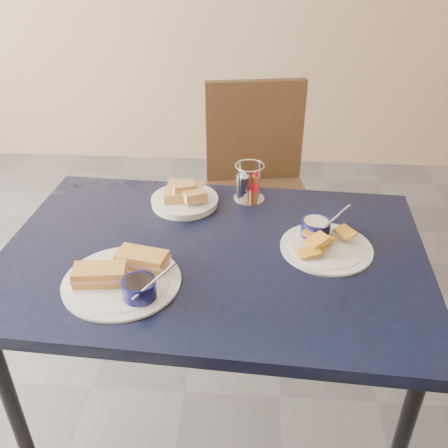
# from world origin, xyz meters

# --- Properties ---
(dining_table) EXTENTS (1.31, 0.92, 0.75)m
(dining_table) POSITION_xyz_m (0.13, 0.23, 0.69)
(dining_table) COLOR black
(dining_table) RESTS_ON ground
(chair_far) EXTENTS (0.53, 0.51, 0.98)m
(chair_far) POSITION_xyz_m (0.27, 1.13, 0.56)
(chair_far) COLOR #301F10
(chair_far) RESTS_ON ground
(sandwich_plate) EXTENTS (0.33, 0.32, 0.12)m
(sandwich_plate) POSITION_xyz_m (-0.10, 0.06, 0.77)
(sandwich_plate) COLOR white
(sandwich_plate) RESTS_ON dining_table
(plantain_plate) EXTENTS (0.28, 0.28, 0.12)m
(plantain_plate) POSITION_xyz_m (0.46, 0.28, 0.77)
(plantain_plate) COLOR white
(plantain_plate) RESTS_ON dining_table
(bread_basket) EXTENTS (0.23, 0.23, 0.08)m
(bread_basket) POSITION_xyz_m (0.01, 0.50, 0.78)
(bread_basket) COLOR white
(bread_basket) RESTS_ON dining_table
(condiment_caddy) EXTENTS (0.11, 0.11, 0.14)m
(condiment_caddy) POSITION_xyz_m (0.22, 0.55, 0.81)
(condiment_caddy) COLOR silver
(condiment_caddy) RESTS_ON dining_table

